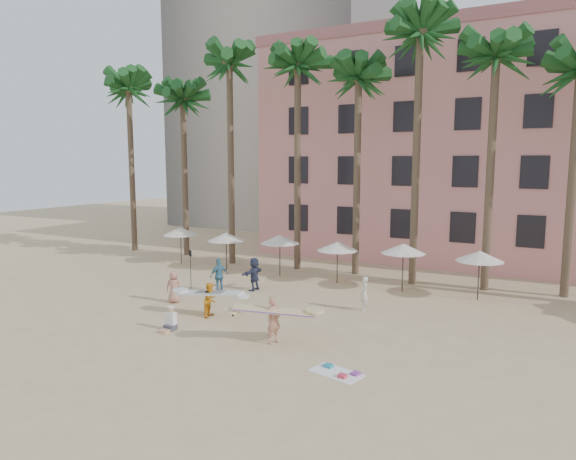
{
  "coord_description": "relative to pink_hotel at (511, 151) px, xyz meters",
  "views": [
    {
      "loc": [
        10.8,
        -15.33,
        7.29
      ],
      "look_at": [
        -0.82,
        6.0,
        4.0
      ],
      "focal_mm": 32.0,
      "sensor_mm": 36.0,
      "label": 1
    }
  ],
  "objects": [
    {
      "name": "grey_tower",
      "position": [
        -25.0,
        12.0,
        17.0
      ],
      "size": [
        22.0,
        18.0,
        50.0
      ],
      "primitive_type": "cube",
      "color": "#A89E8E",
      "rests_on": "ground"
    },
    {
      "name": "umbrella_row",
      "position": [
        -10.0,
        -13.5,
        -5.67
      ],
      "size": [
        22.5,
        2.7,
        2.73
      ],
      "color": "#332B23",
      "rests_on": "ground"
    },
    {
      "name": "seated_man",
      "position": [
        -10.94,
        -24.96,
        -7.64
      ],
      "size": [
        0.46,
        0.8,
        1.04
      ],
      "color": "#3F3F4C",
      "rests_on": "ground"
    },
    {
      "name": "carrier_white",
      "position": [
        -10.61,
        -22.51,
        -7.12
      ],
      "size": [
        3.28,
        1.26,
        1.61
      ],
      "color": "#FFA71A",
      "rests_on": "ground"
    },
    {
      "name": "beach_towel",
      "position": [
        -2.75,
        -25.66,
        -7.97
      ],
      "size": [
        1.98,
        1.37,
        0.14
      ],
      "color": "white",
      "rests_on": "ground"
    },
    {
      "name": "pink_hotel",
      "position": [
        0.0,
        0.0,
        0.0
      ],
      "size": [
        35.0,
        14.0,
        16.0
      ],
      "primitive_type": "cube",
      "color": "#D78384",
      "rests_on": "ground"
    },
    {
      "name": "paddle",
      "position": [
        -14.89,
        -18.69,
        -6.59
      ],
      "size": [
        0.18,
        0.04,
        2.23
      ],
      "color": "black",
      "rests_on": "ground"
    },
    {
      "name": "beachgoers",
      "position": [
        -11.51,
        -18.52,
        -7.08
      ],
      "size": [
        9.96,
        5.46,
        1.93
      ],
      "color": "#313957",
      "rests_on": "ground"
    },
    {
      "name": "palm_row",
      "position": [
        -6.49,
        -11.0,
        4.97
      ],
      "size": [
        44.4,
        5.4,
        16.3
      ],
      "color": "brown",
      "rests_on": "ground"
    },
    {
      "name": "carrier_yellow",
      "position": [
        -6.19,
        -24.17,
        -6.93
      ],
      "size": [
        3.24,
        2.18,
        1.93
      ],
      "color": "tan",
      "rests_on": "ground"
    },
    {
      "name": "ground",
      "position": [
        -7.0,
        -26.0,
        -8.0
      ],
      "size": [
        120.0,
        120.0,
        0.0
      ],
      "primitive_type": "plane",
      "color": "#D1B789",
      "rests_on": "ground"
    }
  ]
}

